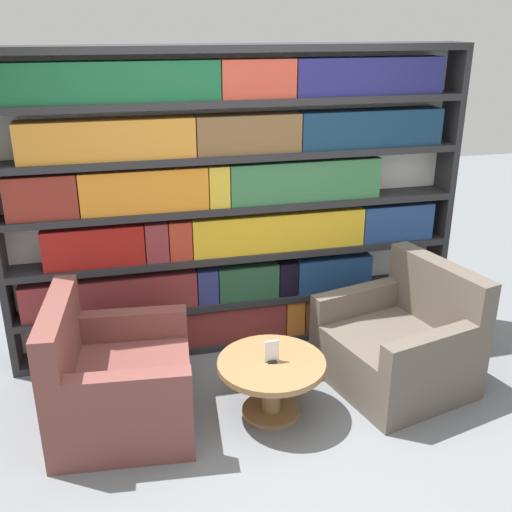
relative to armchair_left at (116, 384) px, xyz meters
The scene contains 6 objects.
ground_plane 1.08m from the armchair_left, 20.76° to the right, with size 14.00×14.00×0.00m, color slate.
bookshelf 1.54m from the armchair_left, 41.96° to the left, with size 3.40×0.30×2.26m.
armchair_left is the anchor object (origin of this frame).
armchair_right 1.95m from the armchair_left, ahead, with size 1.03×1.07×0.86m.
coffee_table 0.98m from the armchair_left, ahead, with size 0.69×0.69×0.39m.
table_sign 1.00m from the armchair_left, ahead, with size 0.10×0.06×0.15m.
Camera 1 is at (-0.88, -2.94, 2.41)m, focal length 42.00 mm.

